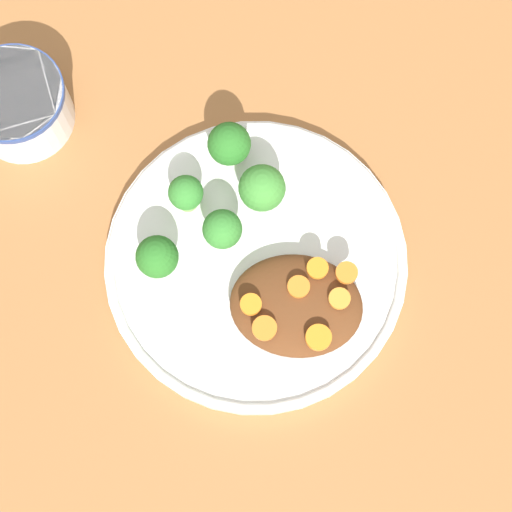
% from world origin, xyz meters
% --- Properties ---
extents(ground_plane, '(4.00, 4.00, 0.00)m').
position_xyz_m(ground_plane, '(0.00, 0.00, 0.00)').
color(ground_plane, '#9E6638').
extents(plate, '(0.28, 0.28, 0.02)m').
position_xyz_m(plate, '(0.00, 0.00, 0.01)').
color(plate, silver).
rests_on(plate, ground_plane).
extents(dip_bowl, '(0.10, 0.10, 0.06)m').
position_xyz_m(dip_bowl, '(0.24, -0.13, 0.03)').
color(dip_bowl, silver).
rests_on(dip_bowl, ground_plane).
extents(stew_mound, '(0.12, 0.09, 0.03)m').
position_xyz_m(stew_mound, '(-0.04, 0.04, 0.03)').
color(stew_mound, '#5B3319').
rests_on(stew_mound, plate).
extents(broccoli_floret_0, '(0.04, 0.04, 0.05)m').
position_xyz_m(broccoli_floret_0, '(0.09, 0.01, 0.05)').
color(broccoli_floret_0, '#759E51').
rests_on(broccoli_floret_0, plate).
extents(broccoli_floret_1, '(0.04, 0.04, 0.06)m').
position_xyz_m(broccoli_floret_1, '(0.00, -0.06, 0.05)').
color(broccoli_floret_1, '#759E51').
rests_on(broccoli_floret_1, plate).
extents(broccoli_floret_2, '(0.03, 0.03, 0.04)m').
position_xyz_m(broccoli_floret_2, '(0.07, -0.05, 0.04)').
color(broccoli_floret_2, '#759E51').
rests_on(broccoli_floret_2, plate).
extents(broccoli_floret_3, '(0.04, 0.04, 0.05)m').
position_xyz_m(broccoli_floret_3, '(0.03, -0.10, 0.05)').
color(broccoli_floret_3, '#7FA85B').
rests_on(broccoli_floret_3, plate).
extents(broccoli_floret_4, '(0.04, 0.04, 0.05)m').
position_xyz_m(broccoli_floret_4, '(0.03, -0.02, 0.05)').
color(broccoli_floret_4, '#7FA85B').
rests_on(broccoli_floret_4, plate).
extents(carrot_slice_0, '(0.02, 0.02, 0.00)m').
position_xyz_m(carrot_slice_0, '(-0.04, 0.03, 0.05)').
color(carrot_slice_0, orange).
rests_on(carrot_slice_0, stew_mound).
extents(carrot_slice_1, '(0.02, 0.02, 0.01)m').
position_xyz_m(carrot_slice_1, '(-0.06, 0.07, 0.05)').
color(carrot_slice_1, orange).
rests_on(carrot_slice_1, stew_mound).
extents(carrot_slice_2, '(0.02, 0.02, 0.01)m').
position_xyz_m(carrot_slice_2, '(-0.08, 0.01, 0.05)').
color(carrot_slice_2, orange).
rests_on(carrot_slice_2, stew_mound).
extents(carrot_slice_3, '(0.02, 0.02, 0.01)m').
position_xyz_m(carrot_slice_3, '(-0.01, 0.07, 0.05)').
color(carrot_slice_3, orange).
rests_on(carrot_slice_3, stew_mound).
extents(carrot_slice_4, '(0.02, 0.02, 0.01)m').
position_xyz_m(carrot_slice_4, '(0.00, 0.05, 0.05)').
color(carrot_slice_4, orange).
rests_on(carrot_slice_4, stew_mound).
extents(carrot_slice_5, '(0.02, 0.02, 0.00)m').
position_xyz_m(carrot_slice_5, '(-0.05, 0.01, 0.05)').
color(carrot_slice_5, orange).
rests_on(carrot_slice_5, stew_mound).
extents(carrot_slice_6, '(0.02, 0.02, 0.00)m').
position_xyz_m(carrot_slice_6, '(-0.08, 0.04, 0.05)').
color(carrot_slice_6, orange).
rests_on(carrot_slice_6, stew_mound).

